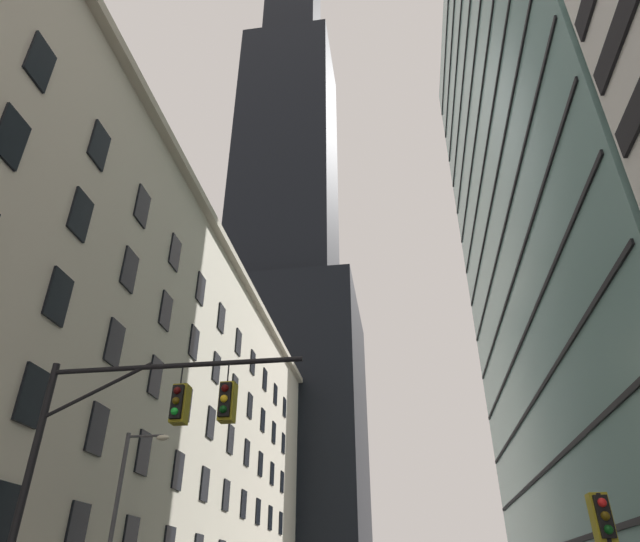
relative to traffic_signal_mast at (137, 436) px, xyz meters
The scene contains 6 objects.
station_building 30.21m from the traffic_signal_mast, 118.91° to the left, with size 14.91×69.37×27.75m.
dark_skyscraper 94.13m from the traffic_signal_mast, 100.00° to the left, with size 26.81×26.81×214.88m.
glass_office_midrise 41.19m from the traffic_signal_mast, 40.85° to the left, with size 19.87×37.97×59.85m.
traffic_signal_mast is the anchor object (origin of this frame).
traffic_light_near_right 11.53m from the traffic_signal_mast, ahead, with size 0.40×0.63×3.64m.
street_lamppost 9.44m from the traffic_signal_mast, 117.29° to the left, with size 1.92×0.32×7.46m.
Camera 1 is at (2.82, -10.48, 1.78)m, focal length 30.96 mm.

